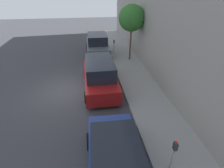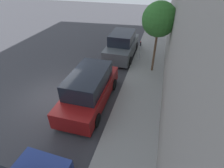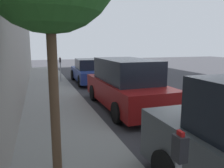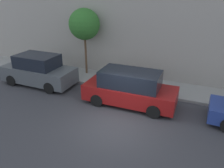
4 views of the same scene
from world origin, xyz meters
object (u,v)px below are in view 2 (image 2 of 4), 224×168
(parking_meter_far, at_px, (140,48))
(street_tree, at_px, (159,20))
(parked_suv_third, at_px, (122,45))
(parked_minivan_second, at_px, (89,89))

(parking_meter_far, height_order, street_tree, street_tree)
(street_tree, bearing_deg, parked_suv_third, 142.78)
(parked_suv_third, height_order, parking_meter_far, parked_suv_third)
(parked_suv_third, xyz_separation_m, parking_meter_far, (1.52, -0.41, 0.08))
(parked_minivan_second, distance_m, street_tree, 5.87)
(parked_minivan_second, distance_m, parking_meter_far, 6.18)
(parked_minivan_second, height_order, street_tree, street_tree)
(parking_meter_far, relative_size, street_tree, 0.31)
(parked_suv_third, bearing_deg, parking_meter_far, -15.17)
(parked_minivan_second, bearing_deg, parking_meter_far, 72.84)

